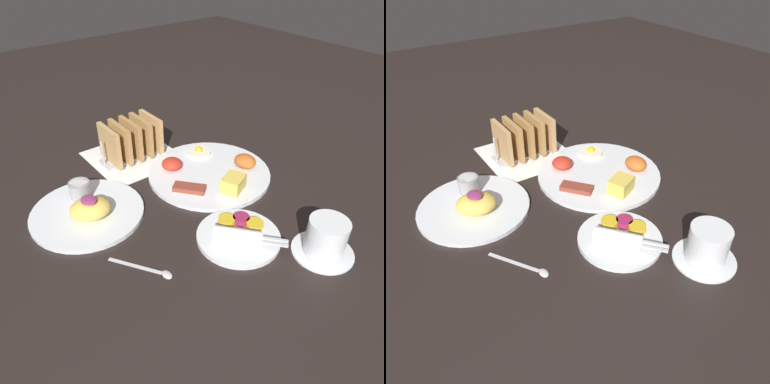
# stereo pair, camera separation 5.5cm
# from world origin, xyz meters

# --- Properties ---
(ground_plane) EXTENTS (3.00, 3.00, 0.00)m
(ground_plane) POSITION_xyz_m (0.00, 0.00, 0.00)
(ground_plane) COLOR black
(napkin_flat) EXTENTS (0.22, 0.22, 0.00)m
(napkin_flat) POSITION_xyz_m (-0.21, 0.05, 0.00)
(napkin_flat) COLOR white
(napkin_flat) RESTS_ON ground_plane
(plate_breakfast) EXTENTS (0.31, 0.31, 0.05)m
(plate_breakfast) POSITION_xyz_m (-0.01, 0.15, 0.01)
(plate_breakfast) COLOR white
(plate_breakfast) RESTS_ON ground_plane
(plate_condiments) EXTENTS (0.18, 0.17, 0.04)m
(plate_condiments) POSITION_xyz_m (0.20, 0.05, 0.01)
(plate_condiments) COLOR white
(plate_condiments) RESTS_ON ground_plane
(plate_foreground) EXTENTS (0.25, 0.25, 0.06)m
(plate_foreground) POSITION_xyz_m (-0.06, -0.16, 0.01)
(plate_foreground) COLOR white
(plate_foreground) RESTS_ON ground_plane
(toast_rack) EXTENTS (0.10, 0.18, 0.10)m
(toast_rack) POSITION_xyz_m (-0.21, 0.05, 0.05)
(toast_rack) COLOR #B7B7BC
(toast_rack) RESTS_ON ground_plane
(coffee_cup) EXTENTS (0.12, 0.12, 0.08)m
(coffee_cup) POSITION_xyz_m (0.33, 0.15, 0.04)
(coffee_cup) COLOR white
(coffee_cup) RESTS_ON ground_plane
(teaspoon) EXTENTS (0.11, 0.08, 0.01)m
(teaspoon) POSITION_xyz_m (0.17, -0.14, 0.00)
(teaspoon) COLOR silver
(teaspoon) RESTS_ON ground_plane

